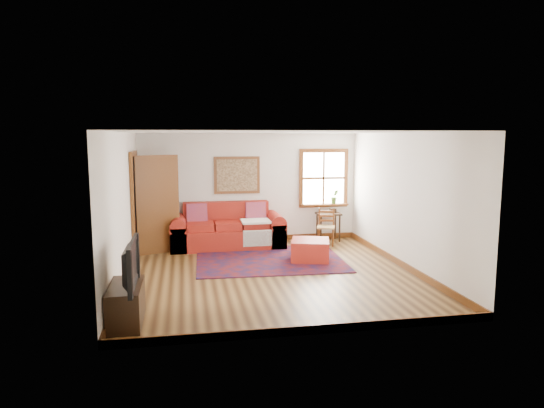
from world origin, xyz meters
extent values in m
plane|color=#3B230F|center=(0.00, 0.00, 0.00)|extent=(5.50, 5.50, 0.00)
cube|color=silver|center=(0.00, 2.75, 1.25)|extent=(5.00, 0.04, 2.50)
cube|color=silver|center=(0.00, -2.75, 1.25)|extent=(5.00, 0.04, 2.50)
cube|color=silver|center=(-2.50, 0.00, 1.25)|extent=(0.04, 5.50, 2.50)
cube|color=silver|center=(2.50, 0.00, 1.25)|extent=(0.04, 5.50, 2.50)
cube|color=white|center=(0.00, 0.00, 2.50)|extent=(5.00, 5.50, 0.04)
cube|color=brown|center=(0.00, 2.73, 0.06)|extent=(5.00, 0.03, 0.12)
cube|color=brown|center=(-2.48, 0.00, 0.06)|extent=(0.03, 5.50, 0.12)
cube|color=brown|center=(2.48, 0.00, 0.06)|extent=(0.03, 5.50, 0.12)
cube|color=white|center=(1.75, 2.73, 1.45)|extent=(1.00, 0.02, 1.20)
cube|color=brown|center=(1.75, 2.72, 2.09)|extent=(1.18, 0.06, 0.09)
cube|color=brown|center=(1.75, 2.72, 0.80)|extent=(1.18, 0.06, 0.09)
cube|color=brown|center=(1.21, 2.72, 1.45)|extent=(0.09, 0.06, 1.20)
cube|color=brown|center=(2.29, 2.72, 1.45)|extent=(0.09, 0.06, 1.20)
cube|color=brown|center=(1.75, 2.72, 1.45)|extent=(1.00, 0.04, 0.05)
cube|color=brown|center=(1.75, 2.65, 0.83)|extent=(1.15, 0.20, 0.04)
imported|color=#396523|center=(2.00, 2.63, 1.01)|extent=(0.18, 0.15, 0.33)
cube|color=black|center=(-2.49, 1.60, 1.02)|extent=(0.02, 0.90, 2.05)
cube|color=brown|center=(-2.46, 1.11, 1.02)|extent=(0.06, 0.09, 2.05)
cube|color=brown|center=(-2.46, 2.10, 1.02)|extent=(0.06, 0.09, 2.05)
cube|color=brown|center=(-2.46, 1.60, 2.09)|extent=(0.06, 1.08, 0.09)
cube|color=brown|center=(-2.04, 1.90, 1.02)|extent=(0.86, 0.35, 2.05)
cube|color=silver|center=(-2.04, 1.90, 1.13)|extent=(0.56, 0.22, 1.33)
cube|color=brown|center=(-0.30, 2.73, 1.55)|extent=(1.05, 0.04, 0.85)
cube|color=tan|center=(-0.30, 2.69, 1.55)|extent=(0.92, 0.03, 0.72)
cube|color=#590F0C|center=(0.13, 0.92, 0.01)|extent=(2.93, 2.38, 0.02)
cube|color=maroon|center=(-0.57, 2.21, 0.21)|extent=(2.47, 1.02, 0.43)
cube|color=maroon|center=(-0.57, 2.58, 0.70)|extent=(1.92, 0.28, 0.54)
cube|color=maroon|center=(-1.64, 2.21, 0.27)|extent=(0.34, 1.02, 0.54)
cube|color=maroon|center=(0.49, 2.21, 0.27)|extent=(0.34, 1.02, 0.54)
cube|color=#C6431B|center=(-1.23, 2.40, 0.73)|extent=(0.45, 0.22, 0.47)
cube|color=#C6431B|center=(0.08, 2.40, 0.73)|extent=(0.45, 0.22, 0.47)
cube|color=silver|center=(0.02, 2.02, 0.60)|extent=(0.62, 0.56, 0.04)
cube|color=maroon|center=(0.92, 0.76, 0.21)|extent=(0.90, 0.90, 0.41)
cube|color=black|center=(1.80, 2.45, 0.64)|extent=(0.55, 0.41, 0.04)
cylinder|color=black|center=(1.58, 2.28, 0.31)|extent=(0.04, 0.04, 0.62)
cylinder|color=black|center=(2.02, 2.28, 0.31)|extent=(0.04, 0.04, 0.62)
cylinder|color=black|center=(1.58, 2.61, 0.31)|extent=(0.04, 0.04, 0.62)
cylinder|color=black|center=(2.02, 2.61, 0.31)|extent=(0.04, 0.04, 0.62)
cube|color=tan|center=(1.62, 2.03, 0.41)|extent=(0.48, 0.47, 0.04)
cylinder|color=brown|center=(1.42, 1.94, 0.19)|extent=(0.04, 0.04, 0.39)
cylinder|color=brown|center=(1.72, 1.83, 0.19)|extent=(0.04, 0.04, 0.39)
cylinder|color=brown|center=(1.52, 2.22, 0.41)|extent=(0.04, 0.04, 0.82)
cylinder|color=brown|center=(1.82, 2.12, 0.41)|extent=(0.04, 0.04, 0.82)
cube|color=brown|center=(1.67, 2.17, 0.63)|extent=(0.31, 0.14, 0.25)
cube|color=black|center=(-2.28, -1.94, 0.26)|extent=(0.42, 0.93, 0.51)
imported|color=black|center=(-2.26, -2.05, 0.82)|extent=(0.14, 1.06, 0.61)
cylinder|color=silver|center=(-2.23, -1.58, 0.60)|extent=(0.12, 0.12, 0.18)
cylinder|color=#FFA53F|center=(-2.23, -1.58, 0.57)|extent=(0.07, 0.07, 0.12)
camera|label=1|loc=(-1.48, -8.27, 2.43)|focal=32.00mm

